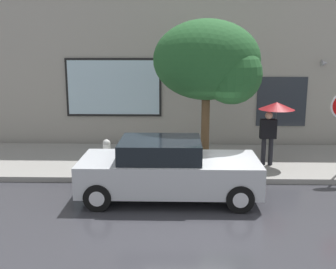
{
  "coord_description": "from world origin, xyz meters",
  "views": [
    {
      "loc": [
        -0.31,
        -9.65,
        3.67
      ],
      "look_at": [
        -0.61,
        1.8,
        1.2
      ],
      "focal_mm": 43.71,
      "sensor_mm": 36.0,
      "label": 1
    }
  ],
  "objects_px": {
    "fire_hydrant": "(107,153)",
    "street_tree": "(212,63)",
    "parked_car": "(168,170)",
    "pedestrian_with_umbrella": "(274,115)"
  },
  "relations": [
    {
      "from": "fire_hydrant",
      "to": "street_tree",
      "type": "bearing_deg",
      "value": -3.11
    },
    {
      "from": "fire_hydrant",
      "to": "street_tree",
      "type": "relative_size",
      "value": 0.19
    },
    {
      "from": "fire_hydrant",
      "to": "parked_car",
      "type": "bearing_deg",
      "value": -49.77
    },
    {
      "from": "street_tree",
      "to": "pedestrian_with_umbrella",
      "type": "bearing_deg",
      "value": 11.78
    },
    {
      "from": "parked_car",
      "to": "pedestrian_with_umbrella",
      "type": "distance_m",
      "value": 4.07
    },
    {
      "from": "fire_hydrant",
      "to": "pedestrian_with_umbrella",
      "type": "height_order",
      "value": "pedestrian_with_umbrella"
    },
    {
      "from": "fire_hydrant",
      "to": "pedestrian_with_umbrella",
      "type": "bearing_deg",
      "value": 2.67
    },
    {
      "from": "fire_hydrant",
      "to": "street_tree",
      "type": "distance_m",
      "value": 4.06
    },
    {
      "from": "pedestrian_with_umbrella",
      "to": "street_tree",
      "type": "xyz_separation_m",
      "value": [
        -1.91,
        -0.4,
        1.52
      ]
    },
    {
      "from": "pedestrian_with_umbrella",
      "to": "parked_car",
      "type": "bearing_deg",
      "value": -141.5
    }
  ]
}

